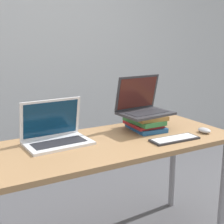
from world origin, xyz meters
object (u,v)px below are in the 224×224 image
laptop_on_books (143,106)px  wireless_keyboard (175,139)px  mouse (204,130)px  laptop_left (56,135)px  book_stack (145,122)px

laptop_on_books → wireless_keyboard: 0.34m
laptop_on_books → mouse: bearing=-42.3°
wireless_keyboard → laptop_left: bearing=155.0°
laptop_left → wireless_keyboard: 0.72m
mouse → laptop_on_books: bearing=137.7°
wireless_keyboard → mouse: mouse is taller
laptop_left → book_stack: bearing=-2.3°
laptop_on_books → wireless_keyboard: (0.03, -0.30, -0.15)m
laptop_left → wireless_keyboard: laptop_left is taller
book_stack → laptop_left: bearing=177.7°
book_stack → mouse: (0.30, -0.26, -0.04)m
laptop_left → book_stack: laptop_left is taller
laptop_left → laptop_on_books: bearing=-0.5°
wireless_keyboard → mouse: 0.27m
laptop_left → laptop_on_books: laptop_on_books is taller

